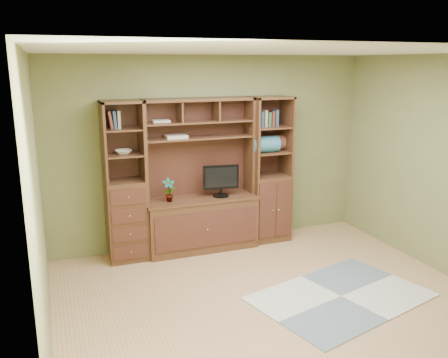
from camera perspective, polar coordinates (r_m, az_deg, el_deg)
name	(u,v)px	position (r m, az deg, el deg)	size (l,w,h in m)	color
room	(278,185)	(4.78, 6.51, -0.75)	(4.60, 4.10, 2.64)	tan
center_hutch	(201,176)	(6.31, -2.80, 0.32)	(1.54, 0.53, 2.05)	#4B2C1A
left_tower	(125,182)	(6.13, -11.84, -0.37)	(0.50, 0.45, 2.05)	#4B2C1A
right_tower	(269,170)	(6.72, 5.43, 1.12)	(0.55, 0.45, 2.05)	#4B2C1A
rug	(341,296)	(5.49, 13.90, -13.56)	(1.84, 1.23, 0.01)	#9DA3A3
monitor	(221,175)	(6.36, -0.38, 0.48)	(0.49, 0.22, 0.59)	black
orchid	(169,190)	(6.19, -6.66, -1.33)	(0.17, 0.11, 0.32)	#AA6639
magazines	(176,137)	(6.21, -5.79, 5.10)	(0.28, 0.20, 0.04)	#BDB3A1
bowl	(123,152)	(6.04, -12.02, 3.22)	(0.21, 0.21, 0.05)	silver
blanket_teal	(265,144)	(6.56, 4.94, 4.17)	(0.39, 0.22, 0.22)	#2E687A
blanket_red	(274,142)	(6.77, 6.03, 4.40)	(0.39, 0.21, 0.21)	brown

